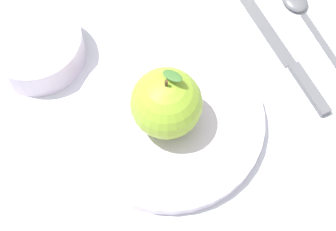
% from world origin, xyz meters
% --- Properties ---
extents(ground_plane, '(2.40, 2.40, 0.00)m').
position_xyz_m(ground_plane, '(0.00, 0.00, 0.00)').
color(ground_plane, silver).
extents(dinner_plate, '(0.24, 0.24, 0.02)m').
position_xyz_m(dinner_plate, '(-0.05, 0.00, 0.01)').
color(dinner_plate, silver).
rests_on(dinner_plate, ground_plane).
extents(apple, '(0.08, 0.08, 0.09)m').
position_xyz_m(apple, '(-0.05, 0.00, 0.06)').
color(apple, '#8CB22D').
rests_on(apple, dinner_plate).
extents(side_bowl, '(0.12, 0.12, 0.04)m').
position_xyz_m(side_bowl, '(-0.10, 0.19, 0.03)').
color(side_bowl, silver).
rests_on(side_bowl, ground_plane).
extents(knife, '(0.09, 0.20, 0.01)m').
position_xyz_m(knife, '(0.12, -0.06, 0.00)').
color(knife, '#59595E').
rests_on(knife, ground_plane).
extents(spoon, '(0.09, 0.18, 0.01)m').
position_xyz_m(spoon, '(0.20, -0.02, 0.01)').
color(spoon, '#59595E').
rests_on(spoon, ground_plane).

